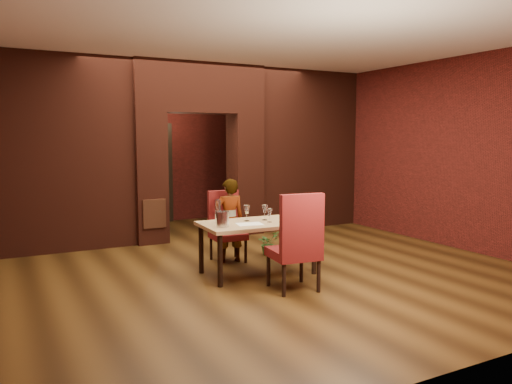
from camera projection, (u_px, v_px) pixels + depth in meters
floor at (248, 260)px, 7.62m from camera, size 8.00×8.00×0.00m
ceiling at (248, 45)px, 7.26m from camera, size 7.00×8.00×0.04m
wall_back at (166, 149)px, 10.95m from camera, size 7.00×0.04×3.20m
wall_front at (478, 173)px, 3.92m from camera, size 7.00×0.04×3.20m
wall_right at (419, 152)px, 9.06m from camera, size 0.04×8.00×3.20m
pillar_left at (149, 178)px, 8.80m from camera, size 0.55×0.55×2.30m
pillar_right at (245, 174)px, 9.68m from camera, size 0.55×0.55×2.30m
lintel at (198, 88)px, 9.06m from camera, size 2.45×0.55×0.90m
wing_wall_left at (63, 154)px, 8.10m from camera, size 2.28×0.35×3.20m
wing_wall_right at (306, 150)px, 10.29m from camera, size 2.28×0.35×3.20m
vent_panel at (154, 214)px, 8.61m from camera, size 0.40×0.03×0.50m
rear_door at (149, 175)px, 10.77m from camera, size 0.90×0.08×2.10m
rear_door_frame at (150, 175)px, 10.74m from camera, size 1.02×0.04×2.22m
dining_table at (257, 248)px, 6.85m from camera, size 1.57×0.93×0.72m
chair_far at (228, 227)px, 7.49m from camera, size 0.51×0.51×1.06m
chair_near at (293, 241)px, 6.12m from camera, size 0.61×0.61×1.21m
person_seated at (229, 221)px, 7.45m from camera, size 0.49×0.36×1.26m
wine_glass_a at (247, 213)px, 6.86m from camera, size 0.09×0.09×0.22m
wine_glass_b at (265, 212)px, 6.94m from camera, size 0.09×0.09×0.21m
wine_glass_c at (270, 215)px, 6.77m from camera, size 0.08×0.08×0.19m
tasting_sheet at (250, 224)px, 6.62m from camera, size 0.38×0.31×0.00m
wine_bucket at (223, 219)px, 6.42m from camera, size 0.16×0.16×0.20m
water_bottle at (218, 211)px, 6.71m from camera, size 0.08×0.08×0.33m
potted_plant at (268, 243)px, 7.94m from camera, size 0.43×0.41×0.38m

